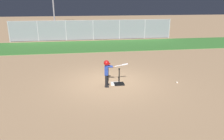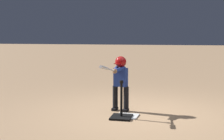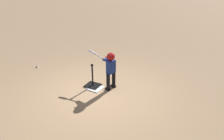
% 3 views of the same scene
% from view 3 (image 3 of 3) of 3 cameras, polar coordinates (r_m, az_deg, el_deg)
% --- Properties ---
extents(ground_plane, '(90.00, 90.00, 0.00)m').
position_cam_3_polar(ground_plane, '(6.64, -3.73, -6.21)').
color(ground_plane, tan).
extents(home_plate, '(0.47, 0.47, 0.02)m').
position_cam_3_polar(home_plate, '(6.93, -4.39, -4.71)').
color(home_plate, white).
rests_on(home_plate, ground_plane).
extents(batting_tee, '(0.45, 0.41, 0.76)m').
position_cam_3_polar(batting_tee, '(7.02, -5.04, -3.47)').
color(batting_tee, black).
rests_on(batting_tee, ground_plane).
extents(batter_child, '(1.03, 0.43, 1.20)m').
position_cam_3_polar(batter_child, '(6.58, -0.51, 1.02)').
color(batter_child, black).
rests_on(batter_child, ground_plane).
extents(baseball, '(0.07, 0.07, 0.07)m').
position_cam_3_polar(baseball, '(8.84, -18.94, 0.92)').
color(baseball, white).
rests_on(baseball, ground_plane).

